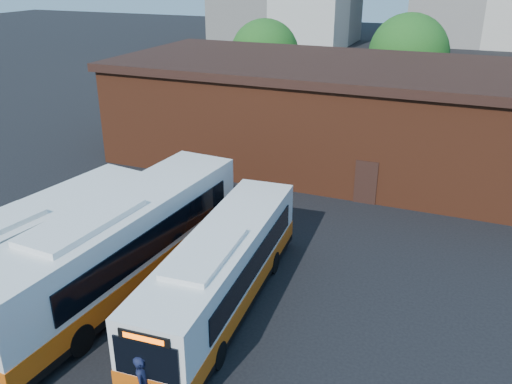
% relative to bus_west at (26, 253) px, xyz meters
% --- Properties ---
extents(ground, '(220.00, 220.00, 0.00)m').
position_rel_bus_west_xyz_m(ground, '(7.61, -0.72, -1.53)').
color(ground, black).
extents(bus_west, '(4.19, 12.52, 3.36)m').
position_rel_bus_west_xyz_m(bus_west, '(0.00, 0.00, 0.00)').
color(bus_west, white).
rests_on(bus_west, ground).
extents(bus_midwest, '(3.78, 14.06, 3.79)m').
position_rel_bus_west_xyz_m(bus_midwest, '(3.47, 1.27, 0.20)').
color(bus_midwest, white).
rests_on(bus_midwest, ground).
extents(bus_mideast, '(3.17, 11.72, 3.16)m').
position_rel_bus_west_xyz_m(bus_mideast, '(7.71, 1.66, -0.09)').
color(bus_mideast, white).
rests_on(bus_mideast, ground).
extents(depot_building, '(28.60, 12.60, 6.40)m').
position_rel_bus_west_xyz_m(depot_building, '(7.61, 19.28, 1.73)').
color(depot_building, '#602B17').
rests_on(depot_building, ground).
extents(tree_west, '(6.00, 6.00, 7.65)m').
position_rel_bus_west_xyz_m(tree_west, '(-2.39, 31.28, 3.12)').
color(tree_west, '#382314').
rests_on(tree_west, ground).
extents(tree_mid, '(6.56, 6.56, 8.36)m').
position_rel_bus_west_xyz_m(tree_mid, '(9.61, 33.28, 3.55)').
color(tree_mid, '#382314').
rests_on(tree_mid, ground).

